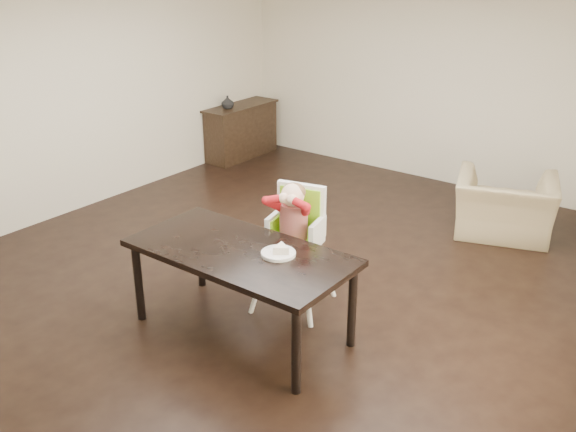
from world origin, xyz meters
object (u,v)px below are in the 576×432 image
object	(u,v)px
armchair	(506,197)
sideboard	(241,131)
dining_table	(240,259)
high_chair	(295,220)

from	to	relation	value
armchair	sideboard	size ratio (longest dim) A/B	0.82
dining_table	high_chair	distance (m)	0.65
high_chair	dining_table	bearing A→B (deg)	-109.29
high_chair	armchair	xyz separation A→B (m)	(0.95, 2.56, -0.36)
dining_table	sideboard	world-z (taller)	sideboard
sideboard	high_chair	bearing A→B (deg)	-43.11
high_chair	armchair	size ratio (longest dim) A/B	1.11
armchair	dining_table	bearing A→B (deg)	53.59
dining_table	armchair	size ratio (longest dim) A/B	1.75
sideboard	dining_table	bearing A→B (deg)	-49.17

